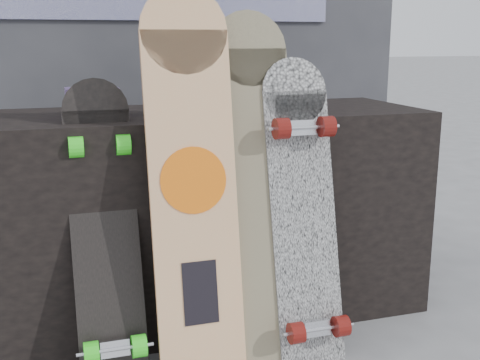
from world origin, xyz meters
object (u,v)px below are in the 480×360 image
object	(u,v)px
longboard_geisha	(192,174)
longboard_celtic	(258,178)
vendor_table	(214,212)
longboard_cascadia	(304,207)
skateboard_dark	(105,225)

from	to	relation	value
longboard_geisha	longboard_celtic	distance (m)	0.24
vendor_table	longboard_celtic	world-z (taller)	longboard_celtic
vendor_table	longboard_cascadia	xyz separation A→B (m)	(0.20, -0.41, 0.12)
vendor_table	longboard_celtic	distance (m)	0.43
longboard_celtic	longboard_cascadia	distance (m)	0.18
longboard_celtic	skateboard_dark	world-z (taller)	longboard_celtic
longboard_geisha	longboard_celtic	size ratio (longest dim) A/B	1.06
longboard_cascadia	skateboard_dark	distance (m)	0.66
longboard_geisha	skateboard_dark	world-z (taller)	longboard_geisha
vendor_table	longboard_cascadia	world-z (taller)	longboard_cascadia
skateboard_dark	longboard_celtic	bearing A→B (deg)	-5.32
longboard_geisha	longboard_celtic	world-z (taller)	longboard_geisha
vendor_table	longboard_geisha	world-z (taller)	longboard_geisha
longboard_cascadia	longboard_celtic	bearing A→B (deg)	161.71
longboard_cascadia	skateboard_dark	size ratio (longest dim) A/B	1.07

